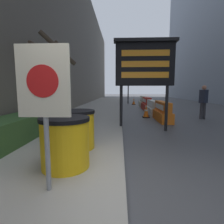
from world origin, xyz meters
name	(u,v)px	position (x,y,z in m)	size (l,w,h in m)	color
ground_plane	(126,199)	(0.00, 0.00, 0.00)	(120.00, 120.00, 0.00)	#474749
sidewalk_left	(2,190)	(-1.65, 0.00, 0.08)	(3.30, 56.00, 0.16)	#A39E93
building_left_facade	(68,26)	(-3.50, 9.80, 5.58)	(0.40, 50.40, 11.15)	#706656
hedge_strip	(20,127)	(-2.70, 2.26, 0.45)	(0.90, 4.12, 0.59)	#335628
bare_tree	(51,74)	(-2.73, 4.56, 2.02)	(2.15, 2.31, 3.57)	#4C3D2D
barrel_drum_foreground	(65,142)	(-0.96, 0.58, 0.57)	(0.79, 0.79, 0.82)	yellow
barrel_drum_middle	(76,129)	(-1.01, 1.52, 0.57)	(0.79, 0.79, 0.82)	yellow
warning_sign	(44,92)	(-0.97, -0.10, 1.38)	(0.62, 0.08, 1.76)	gray
message_board	(145,64)	(0.74, 3.90, 2.26)	(2.06, 0.36, 3.05)	black
jersey_barrier_orange_near	(162,112)	(1.87, 5.91, 0.39)	(0.52, 1.97, 0.88)	orange
jersey_barrier_white	(153,108)	(1.87, 8.31, 0.35)	(0.58, 2.16, 0.79)	silver
jersey_barrier_red_striped	(147,104)	(1.87, 10.65, 0.39)	(0.60, 1.95, 0.88)	red
jersey_barrier_cream	(143,102)	(1.87, 12.70, 0.39)	(0.58, 1.71, 0.89)	beige
traffic_cone_near	(134,101)	(1.27, 15.01, 0.31)	(0.36, 0.36, 0.64)	black
traffic_cone_mid	(146,111)	(1.27, 6.85, 0.32)	(0.37, 0.37, 0.65)	black
traffic_cone_far	(152,107)	(1.97, 9.11, 0.31)	(0.35, 0.35, 0.63)	black
traffic_light_near_curb	(128,75)	(0.79, 16.32, 3.00)	(0.28, 0.45, 4.14)	#2D2D30
pedestrian_worker	(203,99)	(3.94, 6.49, 0.96)	(0.49, 0.48, 1.63)	#333338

